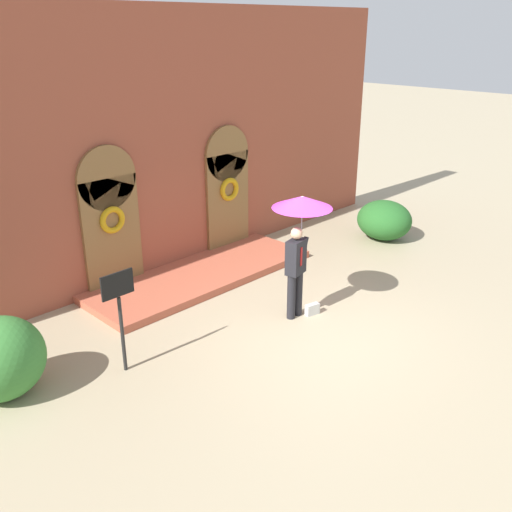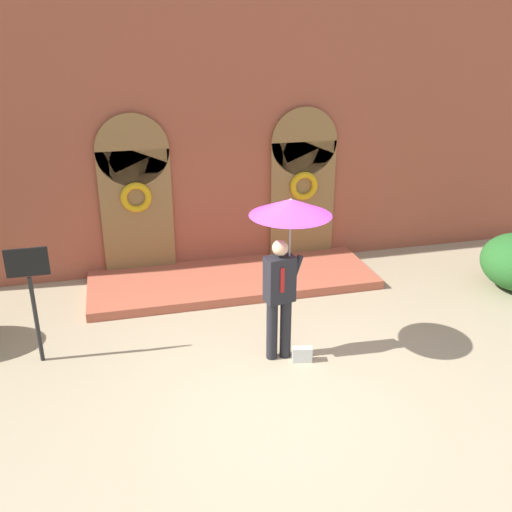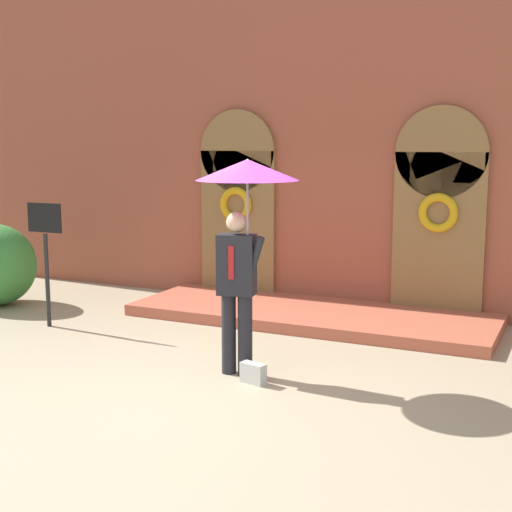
{
  "view_description": "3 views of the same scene",
  "coord_description": "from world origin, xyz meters",
  "views": [
    {
      "loc": [
        -7.28,
        -5.84,
        5.21
      ],
      "look_at": [
        0.05,
        1.42,
        0.98
      ],
      "focal_mm": 40.0,
      "sensor_mm": 36.0,
      "label": 1
    },
    {
      "loc": [
        -1.94,
        -6.34,
        4.47
      ],
      "look_at": [
        -0.03,
        1.2,
        1.29
      ],
      "focal_mm": 40.0,
      "sensor_mm": 36.0,
      "label": 2
    },
    {
      "loc": [
        3.52,
        -6.32,
        2.54
      ],
      "look_at": [
        -0.09,
        1.38,
        1.17
      ],
      "focal_mm": 50.0,
      "sensor_mm": 36.0,
      "label": 3
    }
  ],
  "objects": [
    {
      "name": "building_facade",
      "position": [
        -0.0,
        4.15,
        2.68
      ],
      "size": [
        14.0,
        2.3,
        5.6
      ],
      "color": "brown",
      "rests_on": "ground"
    },
    {
      "name": "handbag",
      "position": [
        0.41,
        0.25,
        0.11
      ],
      "size": [
        0.3,
        0.18,
        0.22
      ],
      "primitive_type": "cube",
      "rotation": [
        0.0,
        0.0,
        -0.22
      ],
      "color": "#B7B7B2",
      "rests_on": "ground"
    },
    {
      "name": "sign_post",
      "position": [
        -3.18,
        1.19,
        1.16
      ],
      "size": [
        0.56,
        0.06,
        1.72
      ],
      "color": "black",
      "rests_on": "ground"
    },
    {
      "name": "person_with_umbrella",
      "position": [
        0.21,
        0.45,
        1.91
      ],
      "size": [
        1.1,
        1.1,
        2.36
      ],
      "color": "black",
      "rests_on": "ground"
    },
    {
      "name": "ground_plane",
      "position": [
        0.0,
        0.0,
        0.0
      ],
      "size": [
        80.0,
        80.0,
        0.0
      ],
      "primitive_type": "plane",
      "color": "tan"
    }
  ]
}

